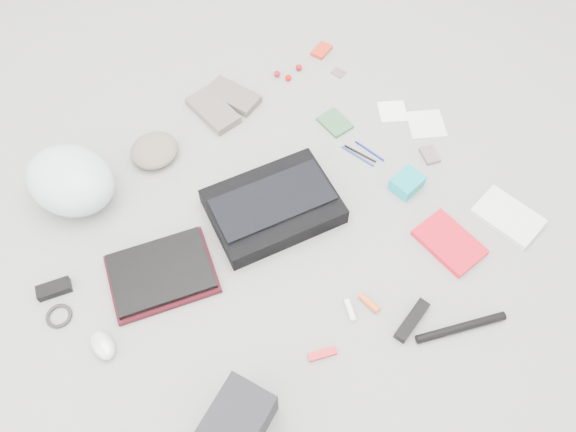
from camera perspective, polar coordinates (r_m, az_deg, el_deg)
ground_plane at (r=1.95m, az=0.00°, el=-0.77°), size 4.00×4.00×0.00m
messenger_bag at (r=1.94m, az=-1.54°, el=0.97°), size 0.49×0.40×0.07m
bag_flap at (r=1.91m, az=-1.56°, el=1.64°), size 0.44×0.27×0.01m
laptop_sleeve at (r=1.89m, az=-12.67°, el=-5.80°), size 0.40×0.35×0.02m
laptop at (r=1.87m, az=-12.80°, el=-5.50°), size 0.37×0.32×0.02m
bike_helmet at (r=2.07m, az=-21.23°, el=3.41°), size 0.35×0.39×0.20m
beanie at (r=2.15m, az=-13.43°, el=6.50°), size 0.20×0.20×0.06m
mitten_left at (r=2.26m, az=-7.62°, el=10.58°), size 0.12×0.22×0.03m
mitten_right at (r=2.30m, az=-5.63°, el=12.04°), size 0.16×0.23×0.03m
power_brick at (r=1.97m, az=-22.68°, el=-6.85°), size 0.12×0.08×0.03m
cable_coil at (r=1.93m, az=-22.24°, el=-9.38°), size 0.11×0.11×0.01m
mouse at (r=1.83m, az=-18.30°, el=-12.34°), size 0.07×0.11×0.04m
camera_bag at (r=1.64m, az=-5.28°, el=-20.26°), size 0.25×0.21×0.14m
multitool at (r=1.75m, az=3.50°, el=-13.82°), size 0.09×0.06×0.01m
toiletry_tube_white at (r=1.80m, az=6.34°, el=-9.49°), size 0.05×0.07×0.02m
toiletry_tube_orange at (r=1.82m, az=8.24°, el=-8.72°), size 0.03×0.08×0.02m
u_lock at (r=1.82m, az=12.47°, el=-10.32°), size 0.16×0.07×0.03m
bike_pump at (r=1.85m, az=17.16°, el=-10.77°), size 0.28×0.15×0.03m
book_red at (r=1.97m, az=16.07°, el=-2.60°), size 0.15×0.22×0.02m
book_white at (r=2.09m, az=21.44°, el=-0.07°), size 0.17×0.24×0.02m
notepad at (r=2.22m, az=4.78°, el=9.41°), size 0.10×0.12×0.01m
pen_blue at (r=2.13m, az=7.12°, el=6.05°), size 0.04×0.14×0.01m
pen_black at (r=2.13m, az=7.34°, el=6.31°), size 0.04×0.13×0.01m
pen_navy at (r=2.15m, az=8.29°, el=6.55°), size 0.03×0.14×0.01m
accordion_wallet at (r=2.05m, az=11.99°, el=3.31°), size 0.11×0.09×0.05m
card_deck at (r=2.17m, az=14.20°, el=6.03°), size 0.08×0.09×0.01m
napkin_top at (r=2.29m, az=10.57°, el=10.39°), size 0.15×0.15×0.01m
napkin_bottom at (r=2.27m, az=13.86°, el=9.03°), size 0.19×0.19×0.01m
lollipop_a at (r=2.39m, az=-1.12°, el=14.25°), size 0.03×0.03×0.03m
lollipop_b at (r=2.37m, az=0.02°, el=13.88°), size 0.03×0.03×0.03m
lollipop_c at (r=2.41m, az=1.12°, el=14.85°), size 0.04×0.04×0.03m
altoids_tin at (r=2.49m, az=3.42°, el=16.44°), size 0.10×0.08×0.02m
stamp_sheet at (r=2.41m, az=5.16°, el=14.31°), size 0.06×0.06×0.00m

